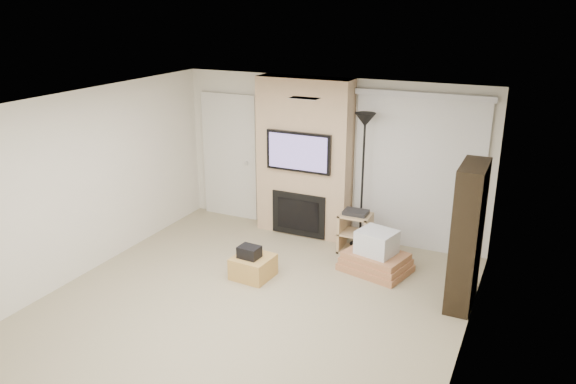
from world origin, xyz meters
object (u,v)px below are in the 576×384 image
at_px(ottoman, 253,267).
at_px(floor_lamp, 364,143).
at_px(bookshelf, 467,236).
at_px(av_stand, 355,230).
at_px(box_stack, 376,256).

relative_size(ottoman, floor_lamp, 0.24).
bearing_deg(bookshelf, floor_lamp, 146.74).
distance_m(ottoman, av_stand, 1.70).
xyz_separation_m(floor_lamp, box_stack, (0.46, -0.71, -1.40)).
height_order(ottoman, bookshelf, bookshelf).
height_order(ottoman, floor_lamp, floor_lamp).
bearing_deg(floor_lamp, bookshelf, -33.26).
relative_size(floor_lamp, av_stand, 3.13).
xyz_separation_m(ottoman, av_stand, (0.99, 1.37, 0.20)).
height_order(floor_lamp, bookshelf, floor_lamp).
xyz_separation_m(av_stand, box_stack, (0.47, -0.48, -0.12)).
xyz_separation_m(box_stack, bookshelf, (1.22, -0.40, 0.67)).
xyz_separation_m(ottoman, box_stack, (1.46, 0.89, 0.08)).
xyz_separation_m(floor_lamp, av_stand, (-0.01, -0.23, -1.28)).
distance_m(ottoman, box_stack, 1.71).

